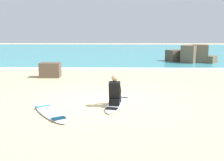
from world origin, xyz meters
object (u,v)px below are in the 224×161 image
object	(u,v)px
surfer_seated	(115,93)
surfboard_spare_near	(50,112)
surfboard_main	(117,103)
shoreline_rock	(50,70)

from	to	relation	value
surfer_seated	surfboard_spare_near	bearing A→B (deg)	-156.50
surfboard_spare_near	surfboard_main	bearing A→B (deg)	28.86
surfer_seated	surfboard_spare_near	size ratio (longest dim) A/B	0.44
shoreline_rock	surfboard_spare_near	bearing A→B (deg)	-76.31
surfboard_main	surfboard_spare_near	size ratio (longest dim) A/B	1.10
surfboard_main	surfer_seated	xyz separation A→B (m)	(-0.06, -0.25, 0.40)
surfboard_spare_near	shoreline_rock	size ratio (longest dim) A/B	2.16
surfer_seated	surfboard_main	bearing A→B (deg)	75.51
surfboard_main	surfboard_spare_near	xyz separation A→B (m)	(-1.91, -1.05, 0.00)
surfer_seated	shoreline_rock	distance (m)	6.20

